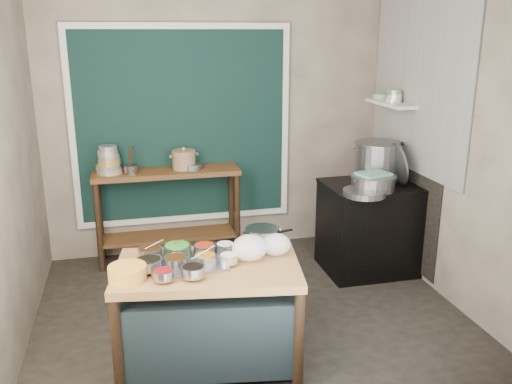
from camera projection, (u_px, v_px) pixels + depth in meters
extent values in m
cube|color=#2C2721|center=(249.00, 312.00, 4.60)|extent=(3.50, 3.00, 0.02)
cube|color=gray|center=(216.00, 120.00, 5.61)|extent=(3.50, 0.02, 2.80)
cube|color=gray|center=(5.00, 162.00, 3.81)|extent=(0.02, 3.00, 2.80)
cube|color=gray|center=(450.00, 139.00, 4.60)|extent=(0.02, 3.00, 2.80)
cube|color=black|center=(183.00, 126.00, 5.51)|extent=(2.10, 0.02, 1.90)
cube|color=#B2B2AA|center=(419.00, 80.00, 4.98)|extent=(0.02, 1.70, 1.70)
cube|color=black|center=(404.00, 196.00, 5.40)|extent=(0.01, 1.30, 1.30)
cube|color=beige|center=(391.00, 103.00, 5.30)|extent=(0.22, 0.70, 0.03)
cube|color=#9A6838|center=(209.00, 315.00, 3.79)|extent=(1.35, 0.91, 0.75)
cube|color=#543418|center=(169.00, 215.00, 5.53)|extent=(1.45, 0.40, 0.95)
cube|color=black|center=(371.00, 229.00, 5.30)|extent=(0.90, 0.68, 0.85)
cube|color=black|center=(373.00, 185.00, 5.17)|extent=(0.92, 0.69, 0.03)
cube|color=gray|center=(186.00, 264.00, 3.67)|extent=(0.54, 0.41, 0.02)
cylinder|color=gray|center=(193.00, 271.00, 3.47)|extent=(0.15, 0.15, 0.06)
cylinder|color=silver|center=(229.00, 258.00, 3.67)|extent=(0.13, 0.13, 0.06)
cylinder|color=gray|center=(205.00, 259.00, 3.65)|extent=(0.15, 0.15, 0.06)
cylinder|color=gray|center=(176.00, 262.00, 3.60)|extent=(0.17, 0.17, 0.07)
cylinder|color=gray|center=(163.00, 274.00, 3.43)|extent=(0.14, 0.14, 0.06)
cylinder|color=gray|center=(177.00, 250.00, 3.78)|extent=(0.19, 0.19, 0.08)
cylinder|color=gray|center=(149.00, 264.00, 3.57)|extent=(0.18, 0.18, 0.07)
cylinder|color=gray|center=(225.00, 248.00, 3.85)|extent=(0.14, 0.14, 0.06)
cylinder|color=gray|center=(150.00, 253.00, 3.75)|extent=(0.17, 0.17, 0.07)
cylinder|color=gray|center=(204.00, 249.00, 3.82)|extent=(0.15, 0.15, 0.06)
cylinder|color=#BC8231|center=(127.00, 273.00, 3.46)|extent=(0.32, 0.32, 0.09)
ellipsoid|color=white|center=(250.00, 248.00, 3.74)|extent=(0.30, 0.27, 0.19)
ellipsoid|color=white|center=(276.00, 244.00, 3.84)|extent=(0.22, 0.19, 0.16)
cylinder|color=tan|center=(109.00, 171.00, 5.27)|extent=(0.24, 0.24, 0.05)
cylinder|color=gray|center=(109.00, 166.00, 5.26)|extent=(0.23, 0.23, 0.05)
cylinder|color=gold|center=(108.00, 162.00, 5.25)|extent=(0.21, 0.21, 0.05)
cylinder|color=gray|center=(108.00, 157.00, 5.23)|extent=(0.20, 0.20, 0.05)
cylinder|color=tan|center=(108.00, 153.00, 5.22)|extent=(0.19, 0.19, 0.05)
cylinder|color=gray|center=(107.00, 148.00, 5.21)|extent=(0.17, 0.17, 0.05)
cylinder|color=gray|center=(131.00, 169.00, 5.26)|extent=(0.18, 0.18, 0.08)
cylinder|color=gray|center=(192.00, 166.00, 5.44)|extent=(0.24, 0.24, 0.05)
cylinder|color=gray|center=(399.00, 163.00, 5.11)|extent=(0.15, 0.42, 0.40)
cube|color=#5D997E|center=(373.00, 174.00, 4.94)|extent=(0.33, 0.28, 0.02)
cylinder|color=gray|center=(364.00, 193.00, 4.80)|extent=(0.47, 0.47, 0.05)
cylinder|color=silver|center=(394.00, 100.00, 5.25)|extent=(0.15, 0.15, 0.04)
cylinder|color=silver|center=(394.00, 96.00, 5.24)|extent=(0.14, 0.14, 0.04)
cylinder|color=gray|center=(394.00, 92.00, 5.22)|extent=(0.13, 0.13, 0.04)
cylinder|color=gray|center=(381.00, 96.00, 5.51)|extent=(0.18, 0.18, 0.06)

